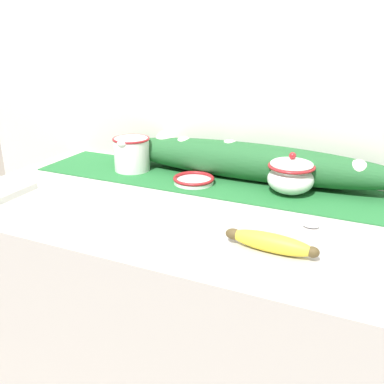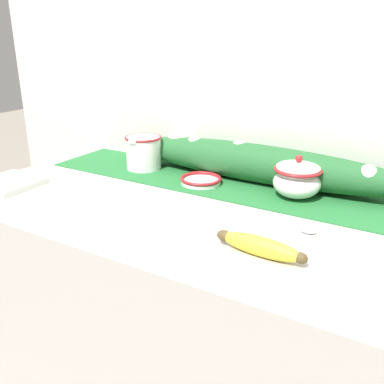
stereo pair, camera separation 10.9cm
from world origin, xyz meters
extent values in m
cube|color=#B7B2AD|center=(0.00, 0.00, 0.43)|extent=(1.46, 0.66, 0.86)
cube|color=silver|center=(0.00, 0.35, 1.20)|extent=(2.26, 0.04, 2.40)
cube|color=#236B33|center=(0.00, 0.19, 0.86)|extent=(1.34, 0.25, 0.00)
cylinder|color=white|center=(-0.38, 0.19, 0.92)|extent=(0.12, 0.12, 0.11)
torus|color=#A31E23|center=(-0.38, 0.19, 0.97)|extent=(0.12, 0.12, 0.01)
torus|color=white|center=(-0.38, 0.26, 0.93)|extent=(0.06, 0.01, 0.06)
ellipsoid|color=white|center=(-0.38, 0.14, 0.97)|extent=(0.03, 0.03, 0.02)
ellipsoid|color=white|center=(0.15, 0.19, 0.91)|extent=(0.13, 0.13, 0.08)
torus|color=#A31E23|center=(0.15, 0.19, 0.94)|extent=(0.13, 0.13, 0.01)
ellipsoid|color=white|center=(0.15, 0.19, 0.95)|extent=(0.12, 0.12, 0.03)
sphere|color=#A31E23|center=(0.15, 0.19, 0.97)|extent=(0.02, 0.02, 0.02)
cylinder|color=white|center=(-0.14, 0.16, 0.87)|extent=(0.12, 0.12, 0.01)
torus|color=#A31E23|center=(-0.14, 0.16, 0.88)|extent=(0.13, 0.13, 0.01)
ellipsoid|color=yellow|center=(0.19, -0.16, 0.88)|extent=(0.19, 0.05, 0.04)
ellipsoid|color=brown|center=(0.10, -0.16, 0.88)|extent=(0.04, 0.03, 0.02)
ellipsoid|color=brown|center=(0.27, -0.17, 0.88)|extent=(0.03, 0.02, 0.02)
cube|color=silver|center=(0.15, -0.02, 0.86)|extent=(0.15, 0.02, 0.00)
ellipsoid|color=silver|center=(0.24, -0.01, 0.87)|extent=(0.04, 0.03, 0.01)
ellipsoid|color=#235B2D|center=(0.00, 0.26, 0.92)|extent=(0.94, 0.13, 0.11)
sphere|color=silver|center=(-0.29, 0.28, 0.95)|extent=(0.08, 0.08, 0.08)
sphere|color=silver|center=(-0.22, 0.26, 0.95)|extent=(0.06, 0.06, 0.06)
sphere|color=silver|center=(-0.06, 0.27, 0.94)|extent=(0.08, 0.08, 0.08)
sphere|color=silver|center=(0.06, 0.26, 0.94)|extent=(0.05, 0.05, 0.05)
sphere|color=silver|center=(0.18, 0.27, 0.94)|extent=(0.06, 0.06, 0.06)
sphere|color=silver|center=(0.32, 0.25, 0.94)|extent=(0.06, 0.06, 0.06)
camera|label=1|loc=(0.37, -0.96, 1.30)|focal=40.00mm
camera|label=2|loc=(0.46, -0.91, 1.30)|focal=40.00mm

